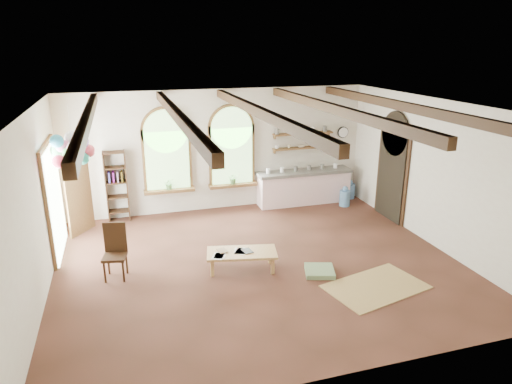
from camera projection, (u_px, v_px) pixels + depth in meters
name	position (u px, v px, depth m)	size (l,w,h in m)	color
floor	(259.00, 263.00, 9.37)	(8.00, 8.00, 0.00)	brown
ceiling_beams	(259.00, 112.00, 8.40)	(6.20, 6.80, 0.18)	#342210
window_left	(167.00, 153.00, 11.60)	(1.30, 0.28, 2.20)	brown
window_right	(232.00, 149.00, 12.06)	(1.30, 0.28, 2.20)	brown
left_doorway	(54.00, 201.00, 9.57)	(0.10, 1.90, 2.50)	brown
right_doorway	(391.00, 177.00, 11.47)	(0.10, 1.30, 2.40)	black
kitchen_counter	(304.00, 187.00, 12.76)	(2.68, 0.62, 0.94)	#F7D3D2
wall_shelf_lower	(303.00, 148.00, 12.59)	(1.70, 0.24, 0.04)	brown
wall_shelf_upper	(303.00, 133.00, 12.46)	(1.70, 0.24, 0.04)	brown
wall_clock	(343.00, 132.00, 12.88)	(0.32, 0.32, 0.04)	black
bookshelf	(117.00, 186.00, 11.37)	(0.53, 0.32, 1.80)	#342210
coffee_table	(242.00, 254.00, 9.00)	(1.47, 0.90, 0.39)	tan
side_chair	(116.00, 263.00, 8.71)	(0.50, 0.50, 1.07)	#342210
floor_mat	(376.00, 287.00, 8.45)	(1.81, 1.12, 0.02)	tan
floor_cushion	(320.00, 271.00, 8.94)	(0.56, 0.56, 0.10)	#6F8B60
water_jug_a	(350.00, 190.00, 13.23)	(0.28, 0.28, 0.55)	#5B8DC3
water_jug_b	(345.00, 197.00, 12.60)	(0.29, 0.29, 0.57)	#5B8DC3
balloon_cluster	(73.00, 149.00, 8.89)	(0.85, 0.91, 1.16)	white
table_book	(218.00, 252.00, 8.97)	(0.17, 0.24, 0.02)	olive
tablet	(247.00, 251.00, 9.01)	(0.17, 0.25, 0.01)	black
potted_plant_left	(169.00, 184.00, 11.74)	(0.27, 0.23, 0.30)	#598C4C
potted_plant_right	(233.00, 179.00, 12.21)	(0.27, 0.23, 0.30)	#598C4C
shelf_cup_a	(277.00, 147.00, 12.36)	(0.12, 0.10, 0.10)	white
shelf_cup_b	(289.00, 146.00, 12.46)	(0.10, 0.10, 0.09)	beige
shelf_bowl_a	(301.00, 146.00, 12.56)	(0.22, 0.22, 0.05)	beige
shelf_bowl_b	(313.00, 145.00, 12.65)	(0.20, 0.20, 0.06)	#8C664C
shelf_vase	(324.00, 142.00, 12.73)	(0.18, 0.18, 0.19)	slate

